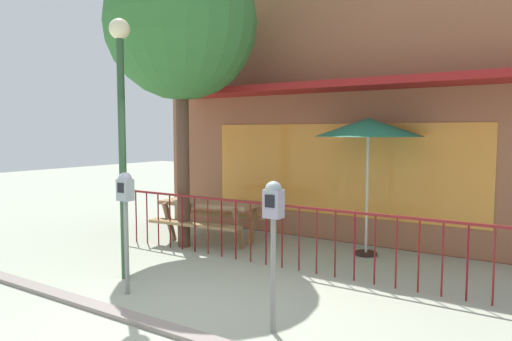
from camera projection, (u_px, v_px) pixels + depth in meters
name	position (u px, v px, depth m)	size (l,w,h in m)	color
ground	(193.00, 312.00, 5.25)	(40.00, 40.00, 0.00)	#9EA490
pub_storefront	(343.00, 85.00, 8.64)	(8.14, 1.48, 5.89)	maroon
patio_fence_front	(282.00, 224.00, 6.92)	(6.86, 0.04, 0.97)	maroon
picnic_table_left	(211.00, 210.00, 8.53)	(1.93, 1.54, 0.79)	#997654
patio_umbrella	(368.00, 128.00, 7.52)	(1.75, 1.75, 2.28)	black
parking_meter_near	(273.00, 216.00, 4.62)	(0.18, 0.17, 1.56)	gray
parking_meter_far	(125.00, 200.00, 5.74)	(0.18, 0.17, 1.55)	gray
street_tree	(181.00, 25.00, 7.96)	(2.63, 2.63, 5.23)	brown
street_lamp	(121.00, 109.00, 6.30)	(0.28, 0.28, 3.57)	#284A2C
curb_edge	(160.00, 329.00, 4.80)	(11.39, 0.20, 0.11)	gray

